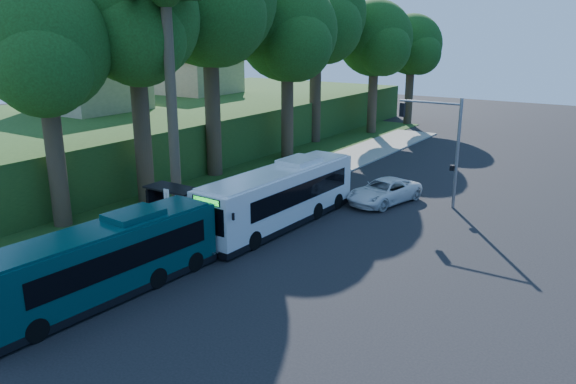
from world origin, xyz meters
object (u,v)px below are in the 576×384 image
Objects in this scene: bus_shelter at (172,199)px; pickup at (384,191)px; teal_bus at (103,261)px; white_bus at (281,195)px.

pickup is at bearing 55.31° from bus_shelter.
bus_shelter is 0.28× the size of teal_bus.
teal_bus is (3.68, -7.73, -0.16)m from bus_shelter.
white_bus reaches higher than bus_shelter.
bus_shelter is at bearing -136.84° from white_bus.
bus_shelter is 8.56m from teal_bus.
bus_shelter is 13.90m from pickup.
white_bus is (4.66, 4.10, -0.04)m from bus_shelter.
white_bus is at bearing -100.59° from pickup.
pickup is (3.23, 7.30, -0.99)m from white_bus.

